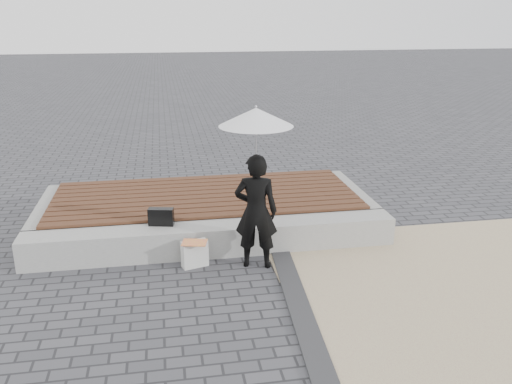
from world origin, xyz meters
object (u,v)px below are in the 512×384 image
(seating_ledge, at_px, (214,239))
(handbag, at_px, (161,217))
(canvas_tote, at_px, (195,254))
(woman, at_px, (256,212))
(parasol, at_px, (256,117))

(seating_ledge, relative_size, handbag, 15.00)
(canvas_tote, bearing_deg, handbag, 112.79)
(woman, bearing_deg, handbag, -13.41)
(woman, distance_m, handbag, 1.35)
(handbag, bearing_deg, canvas_tote, -38.87)
(woman, relative_size, handbag, 4.45)
(seating_ledge, relative_size, woman, 3.37)
(canvas_tote, bearing_deg, seating_ledge, 37.49)
(seating_ledge, distance_m, handbag, 0.76)
(parasol, relative_size, canvas_tote, 3.29)
(seating_ledge, bearing_deg, parasol, -44.73)
(parasol, xyz_separation_m, handbag, (-1.18, 0.61, -1.42))
(parasol, height_order, handbag, parasol)
(seating_ledge, relative_size, canvas_tote, 14.38)
(seating_ledge, xyz_separation_m, parasol, (0.50, -0.49, 1.73))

